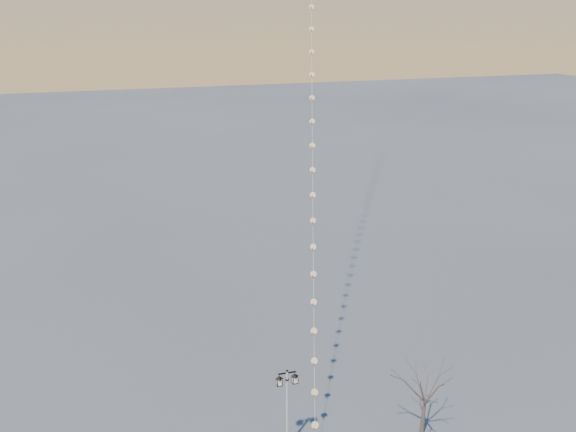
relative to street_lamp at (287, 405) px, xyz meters
name	(u,v)px	position (x,y,z in m)	size (l,w,h in m)	color
street_lamp	(287,405)	(0.00, 0.00, 0.00)	(1.17, 0.51, 4.62)	black
bare_tree	(426,389)	(6.99, -1.13, 0.21)	(2.40, 2.40, 3.99)	brown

